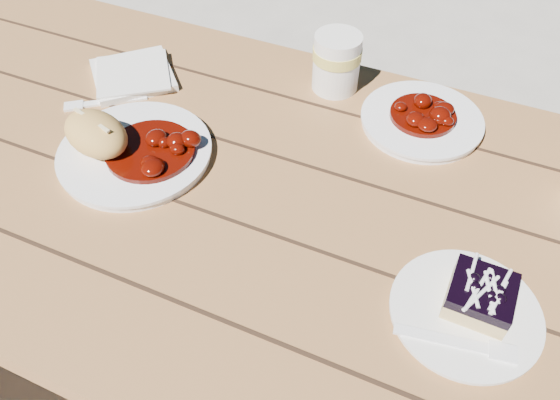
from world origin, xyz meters
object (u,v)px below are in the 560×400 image
at_px(blueberry_cake, 480,296).
at_px(second_plate, 421,121).
at_px(main_plate, 135,153).
at_px(second_cup, 336,62).
at_px(dessert_plate, 465,313).
at_px(picnic_table, 324,270).
at_px(bread_roll, 96,134).

distance_m(blueberry_cake, second_plate, 0.39).
distance_m(main_plate, second_cup, 0.41).
height_order(blueberry_cake, second_cup, second_cup).
relative_size(dessert_plate, second_cup, 1.76).
height_order(picnic_table, dessert_plate, dessert_plate).
bearing_deg(second_plate, blueberry_cake, -65.30).
height_order(bread_roll, dessert_plate, bread_roll).
relative_size(main_plate, second_cup, 2.30).
height_order(main_plate, second_cup, second_cup).
bearing_deg(main_plate, blueberry_cake, -6.48).
relative_size(dessert_plate, blueberry_cake, 2.36).
bearing_deg(dessert_plate, main_plate, 171.95).
xyz_separation_m(main_plate, second_plate, (0.43, 0.28, 0.00)).
height_order(dessert_plate, blueberry_cake, blueberry_cake).
xyz_separation_m(picnic_table, second_plate, (0.08, 0.27, 0.17)).
distance_m(dessert_plate, second_plate, 0.40).
bearing_deg(second_cup, blueberry_cake, -48.79).
bearing_deg(second_cup, picnic_table, -71.08).
bearing_deg(second_cup, second_plate, -13.34).
bearing_deg(second_plate, second_cup, 166.66).
bearing_deg(picnic_table, dessert_plate, -23.67).
distance_m(picnic_table, blueberry_cake, 0.32).
relative_size(bread_roll, second_cup, 1.15).
height_order(bread_roll, second_plate, bread_roll).
height_order(picnic_table, main_plate, main_plate).
height_order(picnic_table, blueberry_cake, blueberry_cake).
xyz_separation_m(bread_roll, second_plate, (0.48, 0.30, -0.04)).
relative_size(dessert_plate, second_plate, 0.91).
distance_m(picnic_table, bread_roll, 0.46).
bearing_deg(blueberry_cake, dessert_plate, -122.54).
height_order(second_plate, second_cup, second_cup).
relative_size(picnic_table, second_cup, 17.91).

